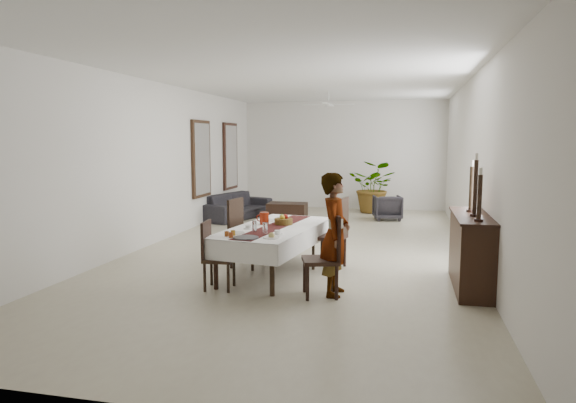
% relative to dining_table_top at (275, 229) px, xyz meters
% --- Properties ---
extents(floor, '(6.00, 12.00, 0.00)m').
position_rel_dining_table_top_xyz_m(floor, '(0.08, 1.87, -0.70)').
color(floor, '#B8B092').
rests_on(floor, ground).
extents(ceiling, '(6.00, 12.00, 0.02)m').
position_rel_dining_table_top_xyz_m(ceiling, '(0.08, 1.87, 2.50)').
color(ceiling, white).
rests_on(ceiling, wall_back).
extents(wall_back, '(6.00, 0.02, 3.20)m').
position_rel_dining_table_top_xyz_m(wall_back, '(0.08, 7.87, 0.90)').
color(wall_back, silver).
rests_on(wall_back, floor).
extents(wall_front, '(6.00, 0.02, 3.20)m').
position_rel_dining_table_top_xyz_m(wall_front, '(0.08, -4.13, 0.90)').
color(wall_front, silver).
rests_on(wall_front, floor).
extents(wall_left, '(0.02, 12.00, 3.20)m').
position_rel_dining_table_top_xyz_m(wall_left, '(-2.92, 1.87, 0.90)').
color(wall_left, silver).
rests_on(wall_left, floor).
extents(wall_right, '(0.02, 12.00, 3.20)m').
position_rel_dining_table_top_xyz_m(wall_right, '(3.08, 1.87, 0.90)').
color(wall_right, silver).
rests_on(wall_right, floor).
extents(dining_table_top, '(1.29, 2.42, 0.05)m').
position_rel_dining_table_top_xyz_m(dining_table_top, '(0.00, 0.00, 0.00)').
color(dining_table_top, black).
rests_on(dining_table_top, table_leg_fl).
extents(table_leg_fl, '(0.08, 0.08, 0.67)m').
position_rel_dining_table_top_xyz_m(table_leg_fl, '(-0.58, -1.02, -0.36)').
color(table_leg_fl, black).
rests_on(table_leg_fl, floor).
extents(table_leg_fr, '(0.08, 0.08, 0.67)m').
position_rel_dining_table_top_xyz_m(table_leg_fr, '(0.26, -1.14, -0.36)').
color(table_leg_fr, black).
rests_on(table_leg_fr, floor).
extents(table_leg_bl, '(0.08, 0.08, 0.67)m').
position_rel_dining_table_top_xyz_m(table_leg_bl, '(-0.26, 1.14, -0.36)').
color(table_leg_bl, black).
rests_on(table_leg_bl, floor).
extents(table_leg_br, '(0.08, 0.08, 0.67)m').
position_rel_dining_table_top_xyz_m(table_leg_br, '(0.58, 1.02, -0.36)').
color(table_leg_br, black).
rests_on(table_leg_br, floor).
extents(tablecloth_top, '(1.48, 2.62, 0.01)m').
position_rel_dining_table_top_xyz_m(tablecloth_top, '(0.00, 0.00, 0.03)').
color(tablecloth_top, white).
rests_on(tablecloth_top, dining_table_top).
extents(tablecloth_drape_left, '(0.37, 2.45, 0.29)m').
position_rel_dining_table_top_xyz_m(tablecloth_drape_left, '(-0.56, 0.08, -0.11)').
color(tablecloth_drape_left, white).
rests_on(tablecloth_drape_left, dining_table_top).
extents(tablecloth_drape_right, '(0.37, 2.45, 0.29)m').
position_rel_dining_table_top_xyz_m(tablecloth_drape_right, '(0.56, -0.08, -0.11)').
color(tablecloth_drape_right, white).
rests_on(tablecloth_drape_right, dining_table_top).
extents(tablecloth_drape_near, '(1.12, 0.17, 0.29)m').
position_rel_dining_table_top_xyz_m(tablecloth_drape_near, '(-0.18, -1.22, -0.11)').
color(tablecloth_drape_near, white).
rests_on(tablecloth_drape_near, dining_table_top).
extents(tablecloth_drape_far, '(1.12, 0.17, 0.29)m').
position_rel_dining_table_top_xyz_m(tablecloth_drape_far, '(0.18, 1.22, -0.11)').
color(tablecloth_drape_far, silver).
rests_on(tablecloth_drape_far, dining_table_top).
extents(table_runner, '(0.68, 2.42, 0.00)m').
position_rel_dining_table_top_xyz_m(table_runner, '(0.00, 0.00, 0.04)').
color(table_runner, '#511817').
rests_on(table_runner, tablecloth_top).
extents(red_pitcher, '(0.16, 0.16, 0.19)m').
position_rel_dining_table_top_xyz_m(red_pitcher, '(-0.22, 0.18, 0.13)').
color(red_pitcher, '#96200A').
rests_on(red_pitcher, tablecloth_top).
extents(pitcher_handle, '(0.12, 0.04, 0.12)m').
position_rel_dining_table_top_xyz_m(pitcher_handle, '(-0.30, 0.19, 0.13)').
color(pitcher_handle, maroon).
rests_on(pitcher_handle, red_pitcher).
extents(wine_glass_near, '(0.07, 0.07, 0.16)m').
position_rel_dining_table_top_xyz_m(wine_glass_near, '(0.02, -0.63, 0.12)').
color(wine_glass_near, white).
rests_on(wine_glass_near, tablecloth_top).
extents(wine_glass_mid, '(0.07, 0.07, 0.16)m').
position_rel_dining_table_top_xyz_m(wine_glass_mid, '(-0.17, -0.51, 0.12)').
color(wine_glass_mid, silver).
rests_on(wine_glass_mid, tablecloth_top).
extents(teacup_right, '(0.09, 0.09, 0.06)m').
position_rel_dining_table_top_xyz_m(teacup_right, '(0.20, -0.61, 0.06)').
color(teacup_right, white).
rests_on(teacup_right, saucer_right).
extents(saucer_right, '(0.14, 0.14, 0.01)m').
position_rel_dining_table_top_xyz_m(saucer_right, '(0.20, -0.61, 0.04)').
color(saucer_right, white).
rests_on(saucer_right, tablecloth_top).
extents(teacup_left, '(0.09, 0.09, 0.06)m').
position_rel_dining_table_top_xyz_m(teacup_left, '(-0.33, -0.29, 0.06)').
color(teacup_left, silver).
rests_on(teacup_left, saucer_left).
extents(saucer_left, '(0.14, 0.14, 0.01)m').
position_rel_dining_table_top_xyz_m(saucer_left, '(-0.33, -0.29, 0.04)').
color(saucer_left, white).
rests_on(saucer_left, tablecloth_top).
extents(plate_near_right, '(0.23, 0.23, 0.01)m').
position_rel_dining_table_top_xyz_m(plate_near_right, '(0.19, -0.90, 0.04)').
color(plate_near_right, white).
rests_on(plate_near_right, tablecloth_top).
extents(bread_near_right, '(0.09, 0.09, 0.09)m').
position_rel_dining_table_top_xyz_m(bread_near_right, '(0.19, -0.90, 0.07)').
color(bread_near_right, tan).
rests_on(bread_near_right, plate_near_right).
extents(plate_near_left, '(0.23, 0.23, 0.01)m').
position_rel_dining_table_top_xyz_m(plate_near_left, '(-0.39, -0.67, 0.04)').
color(plate_near_left, white).
rests_on(plate_near_left, tablecloth_top).
extents(plate_far_left, '(0.23, 0.23, 0.01)m').
position_rel_dining_table_top_xyz_m(plate_far_left, '(-0.23, 0.57, 0.04)').
color(plate_far_left, white).
rests_on(plate_far_left, tablecloth_top).
extents(serving_tray, '(0.35, 0.35, 0.02)m').
position_rel_dining_table_top_xyz_m(serving_tray, '(-0.15, -1.00, 0.04)').
color(serving_tray, '#3B3B3F').
rests_on(serving_tray, tablecloth_top).
extents(jam_jar_a, '(0.06, 0.06, 0.07)m').
position_rel_dining_table_top_xyz_m(jam_jar_a, '(-0.36, -1.00, 0.07)').
color(jam_jar_a, brown).
rests_on(jam_jar_a, tablecloth_top).
extents(jam_jar_b, '(0.06, 0.06, 0.07)m').
position_rel_dining_table_top_xyz_m(jam_jar_b, '(-0.45, -0.92, 0.07)').
color(jam_jar_b, brown).
rests_on(jam_jar_b, tablecloth_top).
extents(jam_jar_c, '(0.06, 0.06, 0.07)m').
position_rel_dining_table_top_xyz_m(jam_jar_c, '(-0.39, -0.84, 0.07)').
color(jam_jar_c, '#976516').
rests_on(jam_jar_c, tablecloth_top).
extents(fruit_basket, '(0.29, 0.29, 0.10)m').
position_rel_dining_table_top_xyz_m(fruit_basket, '(0.08, 0.23, 0.08)').
color(fruit_basket, brown).
rests_on(fruit_basket, tablecloth_top).
extents(fruit_red, '(0.09, 0.09, 0.09)m').
position_rel_dining_table_top_xyz_m(fruit_red, '(0.11, 0.25, 0.15)').
color(fruit_red, maroon).
rests_on(fruit_red, fruit_basket).
extents(fruit_green, '(0.08, 0.08, 0.08)m').
position_rel_dining_table_top_xyz_m(fruit_green, '(0.05, 0.26, 0.15)').
color(fruit_green, '#467222').
rests_on(fruit_green, fruit_basket).
extents(fruit_yellow, '(0.08, 0.08, 0.08)m').
position_rel_dining_table_top_xyz_m(fruit_yellow, '(0.08, 0.18, 0.15)').
color(fruit_yellow, gold).
rests_on(fruit_yellow, fruit_basket).
extents(chair_right_near_seat, '(0.57, 0.57, 0.05)m').
position_rel_dining_table_top_xyz_m(chair_right_near_seat, '(0.88, -1.01, -0.21)').
color(chair_right_near_seat, black).
rests_on(chair_right_near_seat, chair_right_near_leg_fl).
extents(chair_right_near_leg_fl, '(0.06, 0.06, 0.46)m').
position_rel_dining_table_top_xyz_m(chair_right_near_leg_fl, '(1.11, -1.13, -0.47)').
color(chair_right_near_leg_fl, black).
rests_on(chair_right_near_leg_fl, floor).
extents(chair_right_near_leg_fr, '(0.06, 0.06, 0.46)m').
position_rel_dining_table_top_xyz_m(chair_right_near_leg_fr, '(1.00, -0.77, -0.47)').
color(chair_right_near_leg_fr, black).
rests_on(chair_right_near_leg_fr, floor).
extents(chair_right_near_leg_bl, '(0.06, 0.06, 0.46)m').
position_rel_dining_table_top_xyz_m(chair_right_near_leg_bl, '(0.75, -1.24, -0.47)').
color(chair_right_near_leg_bl, black).
rests_on(chair_right_near_leg_bl, floor).
extents(chair_right_near_leg_br, '(0.06, 0.06, 0.46)m').
position_rel_dining_table_top_xyz_m(chair_right_near_leg_br, '(0.64, -0.88, -0.47)').
color(chair_right_near_leg_br, black).
rests_on(chair_right_near_leg_br, floor).
extents(chair_right_near_back, '(0.17, 0.45, 0.59)m').
position_rel_dining_table_top_xyz_m(chair_right_near_back, '(1.08, -0.94, 0.10)').
color(chair_right_near_back, black).
rests_on(chair_right_near_back, chair_right_near_seat).
extents(chair_right_far_seat, '(0.57, 0.57, 0.06)m').
position_rel_dining_table_top_xyz_m(chair_right_far_seat, '(0.77, 0.51, -0.19)').
color(chair_right_far_seat, black).
rests_on(chair_right_far_seat, chair_right_far_leg_fl).
extents(chair_right_far_leg_fl, '(0.06, 0.06, 0.48)m').
position_rel_dining_table_top_xyz_m(chair_right_far_leg_fl, '(0.93, 0.28, -0.46)').
color(chair_right_far_leg_fl, black).
rests_on(chair_right_far_leg_fl, floor).
extents(chair_right_far_leg_fr, '(0.06, 0.06, 0.48)m').
position_rel_dining_table_top_xyz_m(chair_right_far_leg_fr, '(1.01, 0.67, -0.46)').
color(chair_right_far_leg_fr, black).
rests_on(chair_right_far_leg_fr, floor).
extents(chair_right_far_leg_bl, '(0.06, 0.06, 0.48)m').
position_rel_dining_table_top_xyz_m(chair_right_far_leg_bl, '(0.54, 0.36, -0.46)').
color(chair_right_far_leg_bl, black).
rests_on(chair_right_far_leg_bl, floor).
extents(chair_right_far_leg_br, '(0.06, 0.06, 0.48)m').
position_rel_dining_table_top_xyz_m(chair_right_far_leg_br, '(0.62, 0.74, -0.46)').
color(chair_right_far_leg_br, black).
rests_on(chair_right_far_leg_br, floor).
extents(chair_right_far_back, '(0.14, 0.48, 0.62)m').
position_rel_dining_table_top_xyz_m(chair_right_far_back, '(0.99, 0.47, 0.14)').
color(chair_right_far_back, black).
rests_on(chair_right_far_back, chair_right_far_seat).
extents(chair_left_near_seat, '(0.44, 0.44, 0.05)m').
position_rel_dining_table_top_xyz_m(chair_left_near_seat, '(-0.53, -1.00, -0.28)').
color(chair_left_near_seat, black).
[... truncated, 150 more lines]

